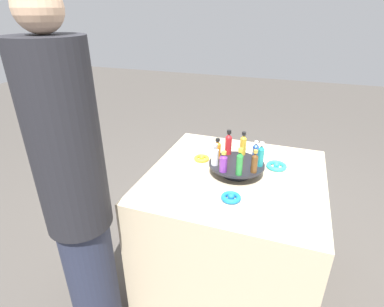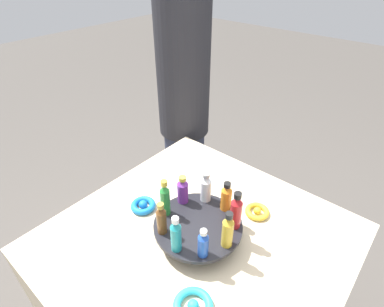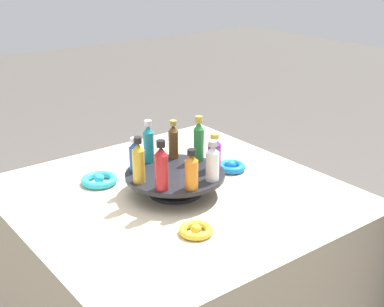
{
  "view_description": "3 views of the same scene",
  "coord_description": "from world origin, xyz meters",
  "px_view_note": "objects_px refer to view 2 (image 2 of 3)",
  "views": [
    {
      "loc": [
        1.38,
        0.24,
        1.5
      ],
      "look_at": [
        0.18,
        -0.18,
        0.89
      ],
      "focal_mm": 28.0,
      "sensor_mm": 36.0,
      "label": 1
    },
    {
      "loc": [
        -0.42,
        0.52,
        1.52
      ],
      "look_at": [
        0.17,
        -0.17,
        0.88
      ],
      "focal_mm": 28.0,
      "sensor_mm": 36.0,
      "label": 2
    },
    {
      "loc": [
        -0.82,
        -1.15,
        1.39
      ],
      "look_at": [
        0.03,
        -0.03,
        0.84
      ],
      "focal_mm": 50.0,
      "sensor_mm": 36.0,
      "label": 3
    }
  ],
  "objects_px": {
    "bottle_blue": "(203,244)",
    "ribbon_bow_blue": "(143,205)",
    "ribbon_bow_teal": "(193,306)",
    "person_figure": "(184,108)",
    "bottle_purple": "(183,190)",
    "bottle_brown": "(162,219)",
    "display_stand": "(198,228)",
    "bottle_green": "(165,199)",
    "ribbon_bow_gold": "(257,211)",
    "bottle_teal": "(176,235)",
    "bottle_clear": "(206,188)",
    "bottle_red": "(236,211)",
    "bottle_gold": "(228,231)",
    "bottle_orange": "(226,197)"
  },
  "relations": [
    {
      "from": "bottle_blue",
      "to": "ribbon_bow_blue",
      "type": "distance_m",
      "value": 0.35
    },
    {
      "from": "ribbon_bow_teal",
      "to": "person_figure",
      "type": "xyz_separation_m",
      "value": [
        0.71,
        -0.76,
        0.08
      ]
    },
    {
      "from": "bottle_purple",
      "to": "bottle_brown",
      "type": "distance_m",
      "value": 0.15
    },
    {
      "from": "bottle_brown",
      "to": "ribbon_bow_blue",
      "type": "relative_size",
      "value": 1.29
    },
    {
      "from": "display_stand",
      "to": "person_figure",
      "type": "relative_size",
      "value": 0.18
    },
    {
      "from": "bottle_purple",
      "to": "bottle_green",
      "type": "bearing_deg",
      "value": 86.47
    },
    {
      "from": "ribbon_bow_gold",
      "to": "ribbon_bow_blue",
      "type": "xyz_separation_m",
      "value": [
        0.34,
        0.25,
        0.0
      ]
    },
    {
      "from": "display_stand",
      "to": "bottle_teal",
      "type": "relative_size",
      "value": 2.22
    },
    {
      "from": "ribbon_bow_teal",
      "to": "ribbon_bow_blue",
      "type": "xyz_separation_m",
      "value": [
        0.39,
        -0.17,
        0.0
      ]
    },
    {
      "from": "bottle_teal",
      "to": "bottle_brown",
      "type": "bearing_deg",
      "value": -13.53
    },
    {
      "from": "bottle_clear",
      "to": "bottle_red",
      "type": "bearing_deg",
      "value": 166.47
    },
    {
      "from": "bottle_green",
      "to": "bottle_brown",
      "type": "xyz_separation_m",
      "value": [
        -0.05,
        0.06,
        -0.01
      ]
    },
    {
      "from": "display_stand",
      "to": "bottle_brown",
      "type": "height_order",
      "value": "bottle_brown"
    },
    {
      "from": "display_stand",
      "to": "bottle_blue",
      "type": "relative_size",
      "value": 2.84
    },
    {
      "from": "bottle_gold",
      "to": "ribbon_bow_teal",
      "type": "relative_size",
      "value": 1.19
    },
    {
      "from": "bottle_teal",
      "to": "bottle_blue",
      "type": "distance_m",
      "value": 0.08
    },
    {
      "from": "bottle_clear",
      "to": "bottle_orange",
      "type": "bearing_deg",
      "value": -173.53
    },
    {
      "from": "bottle_teal",
      "to": "bottle_blue",
      "type": "bearing_deg",
      "value": -153.53
    },
    {
      "from": "bottle_purple",
      "to": "bottle_green",
      "type": "distance_m",
      "value": 0.08
    },
    {
      "from": "bottle_orange",
      "to": "bottle_green",
      "type": "height_order",
      "value": "bottle_green"
    },
    {
      "from": "bottle_red",
      "to": "bottle_purple",
      "type": "relative_size",
      "value": 1.29
    },
    {
      "from": "bottle_clear",
      "to": "bottle_blue",
      "type": "distance_m",
      "value": 0.23
    },
    {
      "from": "bottle_gold",
      "to": "bottle_orange",
      "type": "bearing_deg",
      "value": -53.53
    },
    {
      "from": "bottle_teal",
      "to": "person_figure",
      "type": "xyz_separation_m",
      "value": [
        0.57,
        -0.68,
        -0.04
      ]
    },
    {
      "from": "display_stand",
      "to": "bottle_clear",
      "type": "bearing_deg",
      "value": -63.53
    },
    {
      "from": "bottle_orange",
      "to": "ribbon_bow_blue",
      "type": "bearing_deg",
      "value": 27.77
    },
    {
      "from": "bottle_gold",
      "to": "person_figure",
      "type": "xyz_separation_m",
      "value": [
        0.68,
        -0.57,
        -0.04
      ]
    },
    {
      "from": "ribbon_bow_teal",
      "to": "ribbon_bow_gold",
      "type": "height_order",
      "value": "ribbon_bow_teal"
    },
    {
      "from": "bottle_clear",
      "to": "bottle_blue",
      "type": "height_order",
      "value": "bottle_clear"
    },
    {
      "from": "display_stand",
      "to": "bottle_orange",
      "type": "relative_size",
      "value": 2.58
    },
    {
      "from": "ribbon_bow_blue",
      "to": "person_figure",
      "type": "height_order",
      "value": "person_figure"
    },
    {
      "from": "bottle_teal",
      "to": "bottle_gold",
      "type": "height_order",
      "value": "bottle_gold"
    },
    {
      "from": "ribbon_bow_teal",
      "to": "bottle_gold",
      "type": "bearing_deg",
      "value": -81.7
    },
    {
      "from": "bottle_clear",
      "to": "person_figure",
      "type": "bearing_deg",
      "value": -41.84
    },
    {
      "from": "display_stand",
      "to": "bottle_brown",
      "type": "distance_m",
      "value": 0.14
    },
    {
      "from": "bottle_teal",
      "to": "ribbon_bow_blue",
      "type": "xyz_separation_m",
      "value": [
        0.25,
        -0.09,
        -0.11
      ]
    },
    {
      "from": "bottle_orange",
      "to": "bottle_blue",
      "type": "distance_m",
      "value": 0.2
    },
    {
      "from": "bottle_gold",
      "to": "ribbon_bow_teal",
      "type": "xyz_separation_m",
      "value": [
        -0.03,
        0.19,
        -0.11
      ]
    },
    {
      "from": "display_stand",
      "to": "bottle_brown",
      "type": "xyz_separation_m",
      "value": [
        0.06,
        0.1,
        0.07
      ]
    },
    {
      "from": "bottle_clear",
      "to": "ribbon_bow_gold",
      "type": "height_order",
      "value": "bottle_clear"
    },
    {
      "from": "bottle_teal",
      "to": "bottle_red",
      "type": "bearing_deg",
      "value": -113.53
    },
    {
      "from": "bottle_green",
      "to": "bottle_blue",
      "type": "xyz_separation_m",
      "value": [
        -0.2,
        0.05,
        -0.02
      ]
    },
    {
      "from": "bottle_red",
      "to": "bottle_gold",
      "type": "bearing_deg",
      "value": 106.47
    },
    {
      "from": "ribbon_bow_gold",
      "to": "bottle_gold",
      "type": "bearing_deg",
      "value": 95.02
    },
    {
      "from": "bottle_clear",
      "to": "bottle_gold",
      "type": "bearing_deg",
      "value": 146.47
    },
    {
      "from": "bottle_green",
      "to": "bottle_teal",
      "type": "relative_size",
      "value": 1.07
    },
    {
      "from": "bottle_clear",
      "to": "ribbon_bow_blue",
      "type": "height_order",
      "value": "bottle_clear"
    },
    {
      "from": "person_figure",
      "to": "bottle_orange",
      "type": "bearing_deg",
      "value": 7.78
    },
    {
      "from": "bottle_gold",
      "to": "person_figure",
      "type": "bearing_deg",
      "value": -39.94
    },
    {
      "from": "bottle_green",
      "to": "bottle_gold",
      "type": "height_order",
      "value": "bottle_green"
    }
  ]
}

